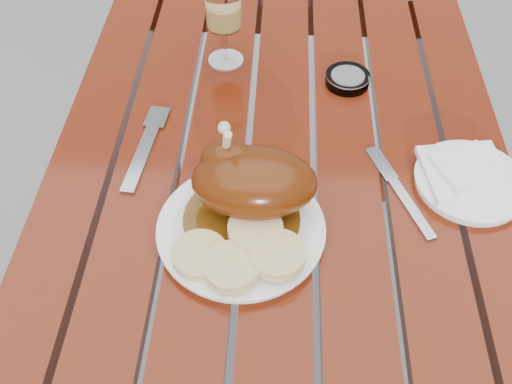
% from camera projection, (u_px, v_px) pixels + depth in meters
% --- Properties ---
extents(ground, '(60.00, 60.00, 0.00)m').
position_uv_depth(ground, '(272.00, 341.00, 1.58)').
color(ground, slate).
rests_on(ground, ground).
extents(table, '(0.80, 1.20, 0.75)m').
position_uv_depth(table, '(275.00, 266.00, 1.29)').
color(table, maroon).
rests_on(table, ground).
extents(dinner_plate, '(0.33, 0.33, 0.02)m').
position_uv_depth(dinner_plate, '(241.00, 230.00, 0.88)').
color(dinner_plate, white).
rests_on(dinner_plate, table).
extents(roast_duck, '(0.21, 0.19, 0.14)m').
position_uv_depth(roast_duck, '(250.00, 181.00, 0.87)').
color(roast_duck, '#5E340A').
rests_on(roast_duck, dinner_plate).
extents(bread_dumplings, '(0.20, 0.14, 0.03)m').
position_uv_depth(bread_dumplings, '(241.00, 251.00, 0.83)').
color(bread_dumplings, '#DEB987').
rests_on(bread_dumplings, dinner_plate).
extents(wine_glass, '(0.09, 0.09, 0.17)m').
position_uv_depth(wine_glass, '(224.00, 25.00, 1.11)').
color(wine_glass, '#FACC72').
rests_on(wine_glass, table).
extents(side_plate, '(0.22, 0.22, 0.01)m').
position_uv_depth(side_plate, '(470.00, 182.00, 0.95)').
color(side_plate, white).
rests_on(side_plate, table).
extents(napkin, '(0.15, 0.14, 0.01)m').
position_uv_depth(napkin, '(465.00, 172.00, 0.94)').
color(napkin, white).
rests_on(napkin, side_plate).
extents(ashtray, '(0.11, 0.11, 0.02)m').
position_uv_depth(ashtray, '(347.00, 79.00, 1.12)').
color(ashtray, '#B2B7BC').
rests_on(ashtray, table).
extents(fork, '(0.04, 0.20, 0.01)m').
position_uv_depth(fork, '(144.00, 151.00, 1.00)').
color(fork, gray).
rests_on(fork, table).
extents(knife, '(0.08, 0.17, 0.01)m').
position_uv_depth(knife, '(404.00, 198.00, 0.93)').
color(knife, gray).
rests_on(knife, table).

